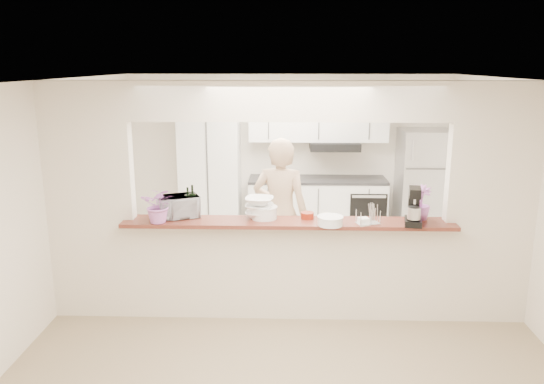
{
  "coord_description": "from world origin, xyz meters",
  "views": [
    {
      "loc": [
        -0.0,
        -5.26,
        2.67
      ],
      "look_at": [
        -0.18,
        0.3,
        1.31
      ],
      "focal_mm": 35.0,
      "sensor_mm": 36.0,
      "label": 1
    }
  ],
  "objects_px": {
    "toaster_oven": "(178,207)",
    "refrigerator": "(423,186)",
    "person": "(280,214)",
    "stand_mixer": "(414,208)"
  },
  "relations": [
    {
      "from": "refrigerator",
      "to": "toaster_oven",
      "type": "xyz_separation_m",
      "value": [
        -3.2,
        -2.6,
        0.35
      ]
    },
    {
      "from": "stand_mixer",
      "to": "refrigerator",
      "type": "bearing_deg",
      "value": 74.03
    },
    {
      "from": "refrigerator",
      "to": "toaster_oven",
      "type": "relative_size",
      "value": 4.12
    },
    {
      "from": "refrigerator",
      "to": "toaster_oven",
      "type": "bearing_deg",
      "value": -140.91
    },
    {
      "from": "toaster_oven",
      "to": "stand_mixer",
      "type": "relative_size",
      "value": 1.08
    },
    {
      "from": "refrigerator",
      "to": "person",
      "type": "distance_m",
      "value": 2.83
    },
    {
      "from": "toaster_oven",
      "to": "refrigerator",
      "type": "bearing_deg",
      "value": 14.72
    },
    {
      "from": "refrigerator",
      "to": "stand_mixer",
      "type": "distance_m",
      "value": 2.93
    },
    {
      "from": "person",
      "to": "stand_mixer",
      "type": "bearing_deg",
      "value": 155.51
    },
    {
      "from": "toaster_oven",
      "to": "person",
      "type": "distance_m",
      "value": 1.33
    }
  ]
}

